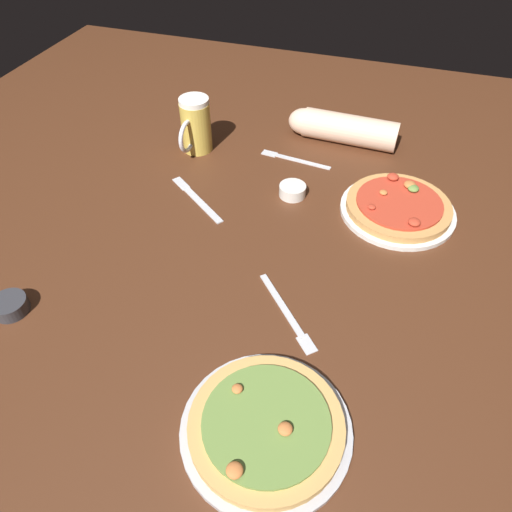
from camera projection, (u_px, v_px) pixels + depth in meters
ground_plane at (256, 267)px, 1.07m from camera, size 2.40×2.40×0.03m
pizza_plate_near at (266, 427)px, 0.77m from camera, size 0.29×0.29×0.05m
pizza_plate_far at (398, 207)px, 1.18m from camera, size 0.29×0.29×0.05m
beer_mug_dark at (195, 126)px, 1.34m from camera, size 0.09×0.14×0.16m
ramekin_sauce at (10, 306)px, 0.95m from camera, size 0.07×0.07×0.03m
ramekin_butter at (292, 190)px, 1.23m from camera, size 0.07×0.07×0.03m
fork_left at (294, 159)px, 1.36m from camera, size 0.21×0.04×0.01m
knife_right at (197, 198)px, 1.22m from camera, size 0.20×0.15×0.01m
fork_spare at (287, 313)px, 0.96m from camera, size 0.16×0.18×0.01m
diner_arm at (339, 128)px, 1.40m from camera, size 0.33×0.10×0.09m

